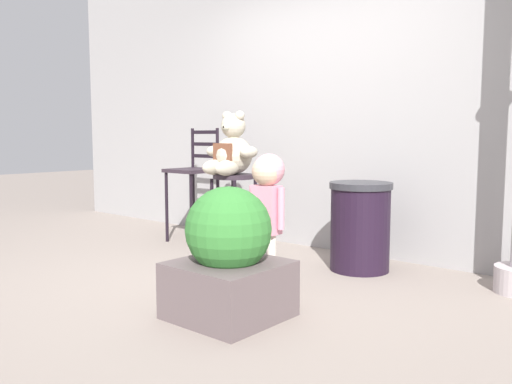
% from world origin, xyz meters
% --- Properties ---
extents(ground_plane, '(24.00, 24.00, 0.00)m').
position_xyz_m(ground_plane, '(0.00, 0.00, 0.00)').
color(ground_plane, gray).
extents(building_wall, '(7.79, 0.30, 3.28)m').
position_xyz_m(building_wall, '(0.00, 1.77, 1.64)').
color(building_wall, gray).
rests_on(building_wall, ground_plane).
extents(bar_stool_with_teddy, '(0.37, 0.37, 0.72)m').
position_xyz_m(bar_stool_with_teddy, '(-0.56, 0.94, 0.51)').
color(bar_stool_with_teddy, '#2A2029').
rests_on(bar_stool_with_teddy, ground_plane).
extents(teddy_bear, '(0.53, 0.48, 0.57)m').
position_xyz_m(teddy_bear, '(-0.56, 0.91, 0.93)').
color(teddy_bear, '#B0A790').
rests_on(teddy_bear, bar_stool_with_teddy).
extents(child_walking, '(0.30, 0.24, 0.94)m').
position_xyz_m(child_walking, '(0.39, 0.25, 0.69)').
color(child_walking, '#D1A294').
rests_on(child_walking, ground_plane).
extents(trash_bin, '(0.49, 0.49, 0.70)m').
position_xyz_m(trash_bin, '(0.63, 1.12, 0.35)').
color(trash_bin, black).
rests_on(trash_bin, ground_plane).
extents(bar_chair_empty, '(0.43, 0.43, 1.14)m').
position_xyz_m(bar_chair_empty, '(-1.24, 1.08, 0.66)').
color(bar_chair_empty, '#2A2029').
rests_on(bar_chair_empty, ground_plane).
extents(planter_with_shrub, '(0.60, 0.60, 0.78)m').
position_xyz_m(planter_with_shrub, '(0.60, -0.36, 0.35)').
color(planter_with_shrub, '#5B4E4F').
rests_on(planter_with_shrub, ground_plane).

